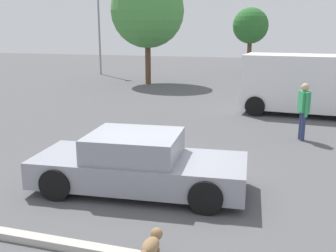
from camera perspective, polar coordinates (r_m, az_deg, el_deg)
The scene contains 9 objects.
ground_plane at distance 8.55m, azimuth -2.38°, elevation -8.59°, with size 80.00×80.00×0.00m, color #515154.
sedan_foreground at distance 8.17m, azimuth -4.31°, elevation -5.51°, with size 4.46×2.14×1.21m.
dog at distance 5.95m, azimuth -2.39°, elevation -16.72°, with size 0.24×0.68×0.39m.
van_white at distance 16.27m, azimuth 19.47°, elevation 5.88°, with size 4.96×2.53×2.30m.
pedestrian at distance 12.38m, azimuth 18.98°, elevation 2.68°, with size 0.35×0.55×1.72m.
parking_curb at distance 6.28m, azimuth -11.04°, elevation -17.03°, with size 7.25×0.20×0.12m, color #B7B2A8.
light_post_near at distance 29.85m, azimuth -10.04°, elevation 16.89°, with size 0.44×0.44×7.50m.
tree_back_left at distance 24.26m, azimuth -2.99°, elevation 16.24°, with size 4.33×4.33×6.48m.
tree_back_center at distance 30.60m, azimuth 11.81°, elevation 13.93°, with size 2.61×2.61×4.83m.
Camera 1 is at (2.65, -7.45, 3.25)m, focal length 42.26 mm.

